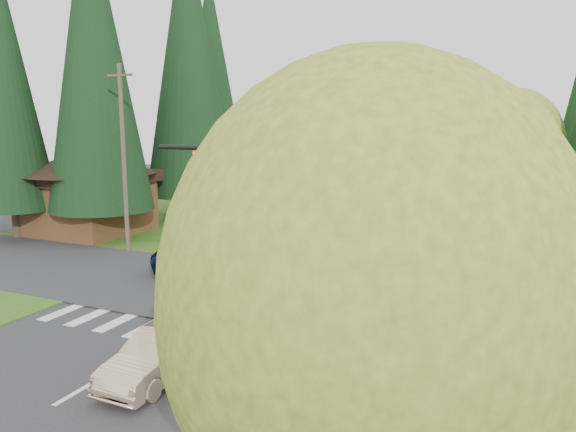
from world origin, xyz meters
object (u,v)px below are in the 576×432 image
Objects in this scene: parked_car_b at (455,214)px; sedan_champagne at (161,355)px; suv_navy at (216,258)px; parked_car_a at (418,234)px; parked_car_e at (483,186)px; parked_car_d at (478,189)px; parked_car_c at (462,198)px.

sedan_champagne is at bearing -94.16° from parked_car_b.
parked_car_a is at bearing -56.80° from suv_navy.
sedan_champagne reaches higher than parked_car_e.
parked_car_d reaches higher than parked_car_b.
parked_car_d is (0.00, 14.11, 0.16)m from parked_car_b.
parked_car_c is at bearing -35.14° from suv_navy.
parked_car_b is 0.94× the size of parked_car_d.
parked_car_a is 8.64m from parked_car_b.
parked_car_a is at bearing -87.27° from parked_car_d.
parked_car_a reaches higher than sedan_champagne.
sedan_champagne is 0.93× the size of parked_car_e.
sedan_champagne is at bearing -94.67° from parked_car_a.
parked_car_a reaches higher than suv_navy.
parked_car_e is at bearing 83.23° from parked_car_c.
parked_car_c is 1.11× the size of parked_car_e.
parked_car_b is 1.01× the size of parked_car_e.
suv_navy reaches higher than parked_car_e.
parked_car_c reaches higher than parked_car_a.
parked_car_b is 7.46m from parked_car_c.
parked_car_e is at bearing -31.07° from suv_navy.
parked_car_c is (0.26, 16.04, 0.03)m from parked_car_a.
parked_car_a is 27.13m from parked_car_e.
parked_car_a is 1.04× the size of parked_car_e.
parked_car_d is 4.41m from parked_car_e.
parked_car_d reaches higher than parked_car_e.
parked_car_a is 16.04m from parked_car_c.
parked_car_d reaches higher than suv_navy.
sedan_champagne reaches higher than parked_car_b.
parked_car_c reaches higher than sedan_champagne.
parked_car_d is at bearing 94.23° from parked_car_b.
suv_navy is 1.26× the size of parked_car_b.
suv_navy is (-4.15, 9.65, 0.11)m from sedan_champagne.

